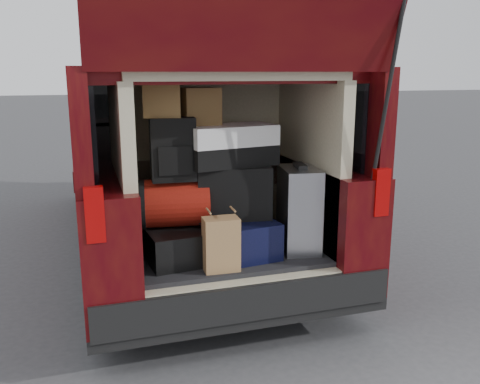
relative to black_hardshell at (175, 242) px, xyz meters
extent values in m
plane|color=#373739|center=(0.36, -0.15, -0.66)|extent=(80.00, 80.00, 0.00)
cylinder|color=black|center=(-0.46, 0.25, -0.34)|extent=(0.24, 0.64, 0.64)
cylinder|color=black|center=(1.18, 0.25, -0.34)|extent=(0.24, 0.64, 0.64)
cylinder|color=black|center=(-0.46, 3.55, -0.34)|extent=(0.24, 0.64, 0.64)
cylinder|color=black|center=(1.18, 3.55, -0.34)|extent=(0.24, 0.64, 0.64)
cube|color=black|center=(0.36, 1.92, -0.40)|extent=(1.90, 4.85, 0.08)
cube|color=#3E020B|center=(-0.43, 1.92, 0.04)|extent=(0.33, 4.85, 0.80)
cube|color=#3E020B|center=(1.14, 1.92, 0.04)|extent=(0.33, 4.85, 0.80)
cube|color=#3E020B|center=(0.36, 1.92, 1.07)|extent=(1.82, 4.46, 0.10)
cube|color=black|center=(-0.52, 1.82, 0.78)|extent=(0.12, 4.25, 0.68)
cube|color=black|center=(1.24, 1.82, 0.78)|extent=(0.12, 4.25, 0.68)
cube|color=black|center=(0.36, -0.44, -0.26)|extent=(1.86, 0.16, 0.22)
cube|color=#990505|center=(-0.50, -0.48, 0.36)|extent=(0.10, 0.06, 0.30)
cube|color=#990505|center=(1.22, -0.48, 0.36)|extent=(0.10, 0.06, 0.30)
cube|color=black|center=(0.36, 0.12, -0.14)|extent=(1.24, 1.05, 0.06)
cube|color=beige|center=(-0.30, 0.12, 0.47)|extent=(0.08, 1.05, 1.15)
cube|color=beige|center=(1.02, 0.12, 0.47)|extent=(0.08, 1.05, 1.15)
cube|color=beige|center=(0.36, 0.68, 0.47)|extent=(1.34, 0.06, 1.15)
cube|color=beige|center=(0.36, 0.12, 1.07)|extent=(1.34, 1.05, 0.06)
cylinder|color=black|center=(1.20, -0.55, 0.99)|extent=(0.02, 0.90, 0.76)
cube|color=black|center=(0.36, 0.12, -0.38)|extent=(1.24, 1.05, 0.55)
cube|color=black|center=(0.00, 0.00, 0.00)|extent=(0.45, 0.58, 0.21)
cube|color=black|center=(0.40, -0.03, 0.02)|extent=(0.53, 0.62, 0.25)
cube|color=silver|center=(0.85, -0.08, 0.18)|extent=(0.30, 0.42, 0.57)
cube|color=#A57D4A|center=(0.24, -0.30, 0.06)|extent=(0.22, 0.15, 0.34)
cube|color=maroon|center=(-0.01, 0.02, 0.26)|extent=(0.52, 0.37, 0.31)
cube|color=black|center=(0.40, 0.01, 0.31)|extent=(0.52, 0.36, 0.35)
cube|color=black|center=(0.00, -0.01, 0.62)|extent=(0.29, 0.19, 0.40)
cube|color=white|center=(0.39, 0.04, 0.62)|extent=(0.64, 0.41, 0.27)
cube|color=brown|center=(-0.05, 0.02, 0.92)|extent=(0.26, 0.22, 0.20)
cube|color=brown|center=(0.21, 0.11, 0.87)|extent=(0.26, 0.22, 0.24)
camera|label=1|loc=(-0.54, -3.16, 1.09)|focal=38.00mm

